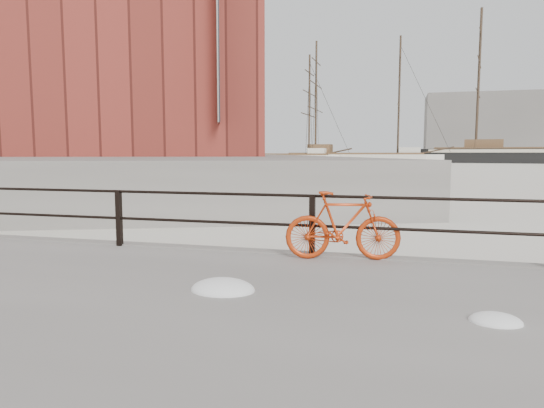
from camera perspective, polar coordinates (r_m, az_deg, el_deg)
The scene contains 11 objects.
far_quay at distance 88.27m, azimuth -10.42°, elevation 5.26°, with size 24.00×150.00×1.80m, color gray.
bicycle at distance 7.61m, azimuth 8.33°, elevation -2.54°, with size 1.78×0.27×1.07m, color #B8310C.
schooner_mid at distance 87.78m, azimuth 9.78°, elevation 4.68°, with size 31.83×13.47×22.63m, color beige, non-canonical shape.
schooner_left at distance 88.62m, azimuth 0.55°, elevation 4.78°, with size 26.45×12.02×19.89m, color silver, non-canonical shape.
workboat_near at distance 43.02m, azimuth -13.99°, elevation 3.21°, with size 12.37×4.12×7.00m, color black, non-canonical shape.
workboat_far at distance 62.19m, azimuth -15.37°, elevation 4.01°, with size 11.83×4.09×7.00m, color black, non-canonical shape.
apartment_mustard at distance 56.63m, azimuth -14.85°, elevation 16.96°, with size 22.00×15.00×22.20m, color #C59245.
apartment_cream at distance 79.12m, azimuth -12.51°, elevation 13.48°, with size 20.00×15.00×21.20m, color beige.
apartment_grey at distance 101.01m, azimuth -11.31°, elevation 12.44°, with size 22.00×15.00×23.20m, color #A5A5A0.
apartment_brick at distance 123.75m, azimuth -10.49°, elevation 10.79°, with size 24.00×15.00×21.20m, color brown.
industrial_west at distance 149.54m, azimuth 23.78°, elevation 8.25°, with size 32.00×18.00×18.00m, color gray.
Camera 1 is at (-2.13, -7.72, 2.02)m, focal length 32.00 mm.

